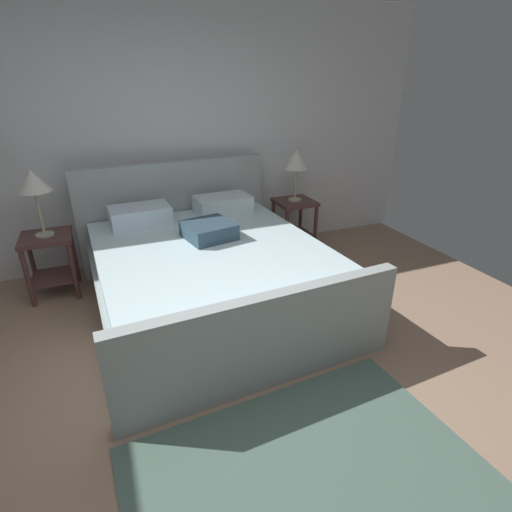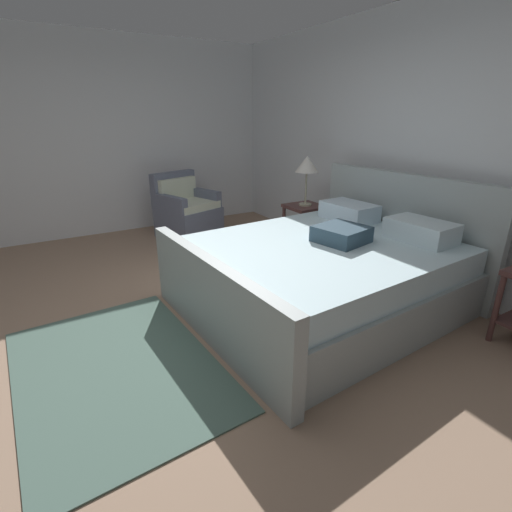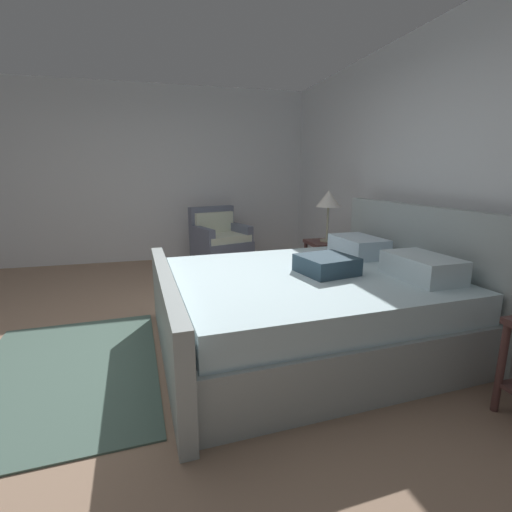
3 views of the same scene
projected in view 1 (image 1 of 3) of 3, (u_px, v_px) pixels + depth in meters
ground_plane at (229, 421)px, 2.44m from camera, size 6.36×5.21×0.02m
wall_back at (145, 137)px, 4.12m from camera, size 6.48×0.12×2.72m
bed at (208, 272)px, 3.53m from camera, size 2.14×2.42×1.13m
nightstand_right at (294, 216)px, 4.73m from camera, size 0.44×0.44×0.60m
table_lamp_right at (297, 161)px, 4.46m from camera, size 0.28×0.28×0.59m
nightstand_left at (50, 255)px, 3.70m from camera, size 0.44×0.44×0.60m
table_lamp_left at (33, 183)px, 3.42m from camera, size 0.29×0.29×0.61m
area_rug at (309, 477)px, 2.08m from camera, size 1.93×1.36×0.01m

